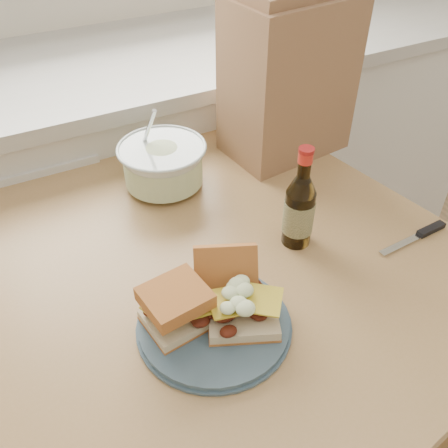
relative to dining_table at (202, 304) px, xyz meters
name	(u,v)px	position (x,y,z in m)	size (l,w,h in m)	color
cabinet_run	(152,185)	(0.16, 0.74, -0.22)	(2.50, 0.64, 0.94)	silver
dining_table	(202,304)	(0.00, 0.00, 0.00)	(1.13, 1.13, 0.81)	#A97E4F
plate	(214,324)	(-0.05, -0.15, 0.13)	(0.25, 0.25, 0.02)	#3F5666
sandwich_left	(176,307)	(-0.10, -0.12, 0.17)	(0.11, 0.10, 0.07)	beige
sandwich_right	(237,296)	(0.00, -0.15, 0.17)	(0.15, 0.19, 0.10)	beige
coleslaw_bowl	(163,166)	(0.04, 0.27, 0.17)	(0.20, 0.20, 0.20)	silver
beer_bottle	(299,209)	(0.20, -0.03, 0.20)	(0.06, 0.06, 0.22)	black
knife	(424,233)	(0.44, -0.14, 0.12)	(0.17, 0.03, 0.01)	silver
paper_bag	(288,78)	(0.37, 0.29, 0.30)	(0.28, 0.19, 0.37)	#976D49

